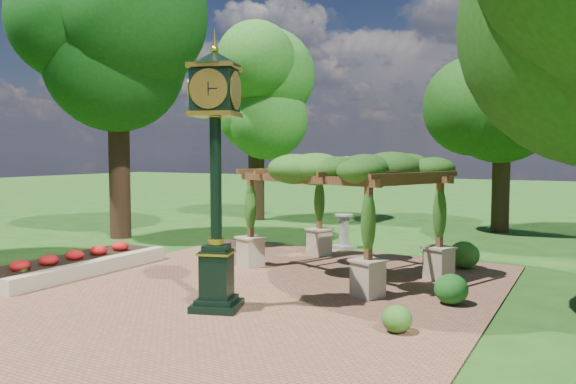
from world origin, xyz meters
The scene contains 13 objects.
ground centered at (0.00, 0.00, 0.00)m, with size 120.00×120.00×0.00m, color #1E4714.
brick_plaza centered at (0.00, 1.00, 0.02)m, with size 10.00×12.00×0.04m, color brown.
border_wall centered at (-4.60, 0.50, 0.20)m, with size 0.35×5.00×0.40m, color #C6B793.
flower_bed centered at (-5.50, 0.50, 0.18)m, with size 1.50×5.00×0.36m, color red.
pedestal_clock centered at (0.07, -0.58, 3.11)m, with size 1.30×1.30×5.20m.
pergola centered at (0.83, 3.77, 2.59)m, with size 5.79×4.71×3.15m.
sundial centered at (-0.64, 7.47, 0.50)m, with size 0.80×0.80×1.13m.
shrub_front centered at (3.68, -0.25, 0.28)m, with size 0.53×0.53×0.48m, color #2C5E1A.
shrub_mid centered at (4.09, 2.06, 0.35)m, with size 0.70×0.70×0.63m, color #195718.
shrub_back centered at (3.57, 5.89, 0.41)m, with size 0.82×0.82×0.73m, color #2E611C.
tree_west_near centered at (-8.85, 5.61, 6.99)m, with size 4.75×4.75×10.19m.
tree_west_far centered at (-7.45, 12.90, 5.90)m, with size 4.03×4.03×8.63m.
tree_north centered at (3.31, 14.06, 5.33)m, with size 4.06×4.06×7.78m.
Camera 1 is at (6.65, -9.55, 3.16)m, focal length 35.00 mm.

